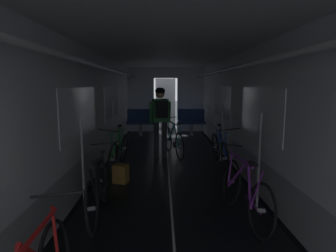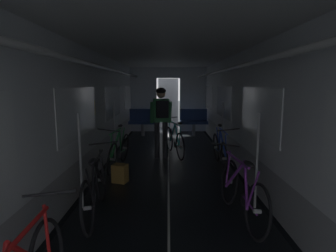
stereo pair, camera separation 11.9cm
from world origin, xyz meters
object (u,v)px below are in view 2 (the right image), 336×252
object	(u,v)px
bicycle_black	(95,189)
person_cyclist_aisle	(161,115)
bicycle_blue	(220,150)
bicycle_teal_in_aisle	(174,141)
bicycle_green	(118,151)
backpack_on_floor	(120,173)
bench_seat_far_left	(142,120)
bench_seat_far_right	(193,120)
bicycle_purple	(241,191)

from	to	relation	value
bicycle_black	person_cyclist_aisle	size ratio (longest dim) A/B	0.98
bicycle_blue	bicycle_teal_in_aisle	bearing A→B (deg)	132.47
bicycle_teal_in_aisle	bicycle_green	bearing A→B (deg)	-137.64
bicycle_green	bicycle_black	world-z (taller)	bicycle_green
bicycle_green	backpack_on_floor	bearing A→B (deg)	-79.23
bench_seat_far_left	bicycle_blue	bearing A→B (deg)	-62.52
bench_seat_far_left	person_cyclist_aisle	size ratio (longest dim) A/B	0.57
bench_seat_far_right	person_cyclist_aisle	xyz separation A→B (m)	(-1.07, -3.11, 0.50)
backpack_on_floor	bench_seat_far_right	bearing A→B (deg)	69.75
bench_seat_far_right	bicycle_blue	bearing A→B (deg)	-86.56
bicycle_blue	bicycle_purple	distance (m)	2.40
bicycle_purple	person_cyclist_aisle	bearing A→B (deg)	109.75
bicycle_blue	person_cyclist_aisle	xyz separation A→B (m)	(-1.31, 0.80, 0.69)
bicycle_green	bicycle_purple	xyz separation A→B (m)	(2.04, -2.34, -0.00)
bench_seat_far_right	bicycle_blue	xyz separation A→B (m)	(0.24, -3.91, -0.19)
bench_seat_far_left	bench_seat_far_right	size ratio (longest dim) A/B	1.00
person_cyclist_aisle	bicycle_blue	bearing A→B (deg)	-31.38
bicycle_blue	backpack_on_floor	size ratio (longest dim) A/B	4.97
bench_seat_far_left	bench_seat_far_right	xyz separation A→B (m)	(1.80, 0.00, 0.00)
bench_seat_far_right	bicycle_purple	size ratio (longest dim) A/B	0.58
bicycle_blue	person_cyclist_aisle	bearing A→B (deg)	148.62
bicycle_black	bicycle_teal_in_aisle	distance (m)	3.57
bicycle_black	bicycle_teal_in_aisle	xyz separation A→B (m)	(1.17, 3.37, 0.00)
bicycle_green	bicycle_purple	world-z (taller)	bicycle_purple
bicycle_teal_in_aisle	bench_seat_far_left	bearing A→B (deg)	110.41
bicycle_purple	bench_seat_far_right	bearing A→B (deg)	90.68
bench_seat_far_left	bicycle_black	xyz separation A→B (m)	(-0.11, -6.22, -0.19)
backpack_on_floor	person_cyclist_aisle	bearing A→B (deg)	67.57
bicycle_black	backpack_on_floor	distance (m)	1.37
bicycle_purple	bicycle_black	bearing A→B (deg)	177.41
bicycle_purple	bicycle_teal_in_aisle	xyz separation A→B (m)	(-0.82, 3.46, 0.00)
bicycle_green	bicycle_teal_in_aisle	xyz separation A→B (m)	(1.23, 1.12, 0.00)
bench_seat_far_right	backpack_on_floor	world-z (taller)	bench_seat_far_right
bicycle_blue	bicycle_teal_in_aisle	xyz separation A→B (m)	(-0.98, 1.07, 0.00)
backpack_on_floor	bicycle_blue	bearing A→B (deg)	25.29
bicycle_green	bench_seat_far_left	bearing A→B (deg)	87.55
bicycle_purple	backpack_on_floor	world-z (taller)	bicycle_purple
bicycle_purple	bicycle_teal_in_aisle	world-z (taller)	bicycle_purple
bicycle_black	bicycle_blue	bearing A→B (deg)	47.11
bicycle_teal_in_aisle	person_cyclist_aisle	bearing A→B (deg)	-140.92
bicycle_green	bench_seat_far_right	bearing A→B (deg)	63.59
bicycle_green	bicycle_black	size ratio (longest dim) A/B	1.00
person_cyclist_aisle	bench_seat_far_right	bearing A→B (deg)	71.01
bench_seat_far_right	bicycle_green	bearing A→B (deg)	-116.41
bicycle_blue	bicycle_black	bearing A→B (deg)	-132.89
bench_seat_far_left	bicycle_teal_in_aisle	world-z (taller)	bench_seat_far_left
bench_seat_far_right	bicycle_black	world-z (taller)	bench_seat_far_right
bicycle_purple	person_cyclist_aisle	world-z (taller)	person_cyclist_aisle
bicycle_black	bicycle_teal_in_aisle	world-z (taller)	bicycle_black
bench_seat_far_right	bicycle_black	size ratio (longest dim) A/B	0.58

